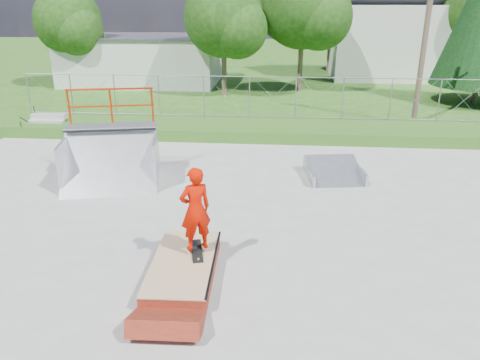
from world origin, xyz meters
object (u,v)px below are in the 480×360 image
object	(u,v)px
quarter_pipe	(109,142)
flat_bank_ramp	(334,172)
grind_box	(184,269)
skater	(195,213)

from	to	relation	value
quarter_pipe	flat_bank_ramp	bearing A→B (deg)	-3.14
grind_box	quarter_pipe	bearing A→B (deg)	121.51
flat_bank_ramp	quarter_pipe	bearing A→B (deg)	-179.35
quarter_pipe	flat_bank_ramp	world-z (taller)	quarter_pipe
grind_box	quarter_pipe	xyz separation A→B (m)	(-3.22, 4.92, 1.20)
grind_box	skater	bearing A→B (deg)	53.70
quarter_pipe	skater	xyz separation A→B (m)	(3.44, -4.59, -0.06)
grind_box	skater	world-z (taller)	skater
flat_bank_ramp	grind_box	bearing A→B (deg)	-129.63
quarter_pipe	flat_bank_ramp	distance (m)	7.05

